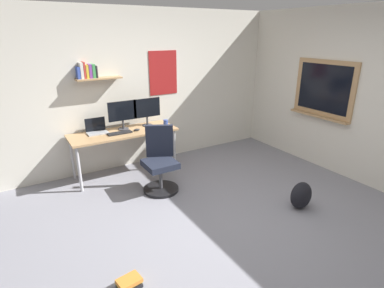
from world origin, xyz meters
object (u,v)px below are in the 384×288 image
object	(u,v)px
keyboard	(120,133)
office_chair	(160,163)
monitor_primary	(122,113)
monitor_secondary	(147,110)
computer_mouse	(137,130)
coffee_mug	(166,122)
book_stack_on_floor	(129,283)
backpack	(301,195)
desk	(124,136)
laptop	(97,129)

from	to	relation	value
keyboard	office_chair	bearing A→B (deg)	-63.47
monitor_primary	keyboard	size ratio (longest dim) A/B	1.25
monitor_secondary	computer_mouse	size ratio (longest dim) A/B	4.46
coffee_mug	office_chair	bearing A→B (deg)	-122.39
computer_mouse	book_stack_on_floor	bearing A→B (deg)	-114.08
backpack	monitor_secondary	bearing A→B (deg)	116.39
office_chair	computer_mouse	distance (m)	0.78
desk	backpack	world-z (taller)	desk
monitor_secondary	keyboard	distance (m)	0.63
monitor_secondary	book_stack_on_floor	world-z (taller)	monitor_secondary
desk	monitor_primary	world-z (taller)	monitor_primary
monitor_primary	monitor_secondary	world-z (taller)	same
backpack	office_chair	bearing A→B (deg)	132.89
computer_mouse	backpack	xyz separation A→B (m)	(1.41, -2.15, -0.56)
laptop	backpack	xyz separation A→B (m)	(1.99, -2.37, -0.60)
office_chair	monitor_primary	distance (m)	1.08
monitor_primary	backpack	xyz separation A→B (m)	(1.57, -2.32, -0.81)
laptop	computer_mouse	xyz separation A→B (m)	(0.57, -0.22, -0.04)
desk	keyboard	distance (m)	0.14
laptop	coffee_mug	size ratio (longest dim) A/B	3.37
computer_mouse	coffee_mug	bearing A→B (deg)	5.30
keyboard	book_stack_on_floor	size ratio (longest dim) A/B	1.61
coffee_mug	book_stack_on_floor	size ratio (longest dim) A/B	0.40
coffee_mug	backpack	bearing A→B (deg)	-68.25
book_stack_on_floor	keyboard	bearing A→B (deg)	72.07
laptop	desk	bearing A→B (deg)	-21.38
office_chair	monitor_primary	world-z (taller)	monitor_primary
monitor_secondary	desk	bearing A→B (deg)	-167.84
monitor_primary	monitor_secondary	size ratio (longest dim) A/B	1.00
monitor_primary	coffee_mug	xyz separation A→B (m)	(0.69, -0.13, -0.22)
office_chair	monitor_primary	size ratio (longest dim) A/B	2.05
laptop	monitor_primary	size ratio (longest dim) A/B	0.67
desk	monitor_primary	xyz separation A→B (m)	(0.04, 0.10, 0.34)
laptop	monitor_primary	xyz separation A→B (m)	(0.42, -0.05, 0.22)
monitor_primary	keyboard	xyz separation A→B (m)	(-0.13, -0.18, -0.26)
monitor_secondary	computer_mouse	distance (m)	0.41
office_chair	backpack	size ratio (longest dim) A/B	2.54
desk	office_chair	distance (m)	0.85
desk	monitor_primary	distance (m)	0.35
laptop	keyboard	xyz separation A→B (m)	(0.29, -0.22, -0.04)
desk	monitor_secondary	xyz separation A→B (m)	(0.46, 0.10, 0.34)
desk	keyboard	world-z (taller)	keyboard
office_chair	book_stack_on_floor	distance (m)	1.94
office_chair	monitor_secondary	xyz separation A→B (m)	(0.20, 0.87, 0.59)
keyboard	laptop	bearing A→B (deg)	142.54
desk	laptop	xyz separation A→B (m)	(-0.38, 0.15, 0.12)
coffee_mug	book_stack_on_floor	world-z (taller)	coffee_mug
monitor_primary	coffee_mug	distance (m)	0.74
laptop	coffee_mug	world-z (taller)	laptop
keyboard	backpack	bearing A→B (deg)	-51.69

